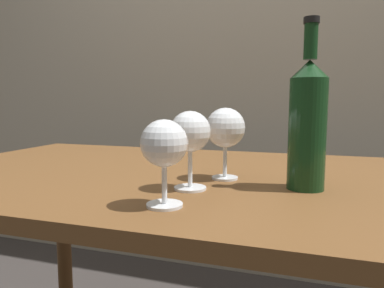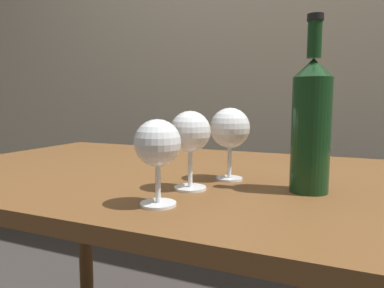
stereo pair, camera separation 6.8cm
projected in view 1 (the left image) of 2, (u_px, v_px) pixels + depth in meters
name	position (u px, v px, depth m)	size (l,w,h in m)	color
back_wall	(264.00, 24.00, 1.75)	(5.00, 0.08, 2.60)	#B2A893
dining_table	(210.00, 209.00, 0.86)	(1.53, 0.80, 0.74)	brown
wine_glass_merlot	(164.00, 146.00, 0.57)	(0.08, 0.08, 0.14)	white
wine_glass_chardonnay	(192.00, 133.00, 0.68)	(0.08, 0.08, 0.16)	white
wine_glass_port	(225.00, 129.00, 0.78)	(0.09, 0.09, 0.16)	white
wine_bottle	(308.00, 122.00, 0.68)	(0.07, 0.07, 0.33)	#143819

